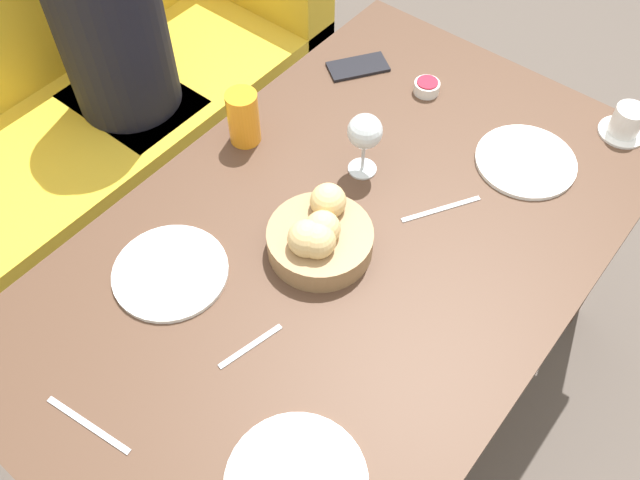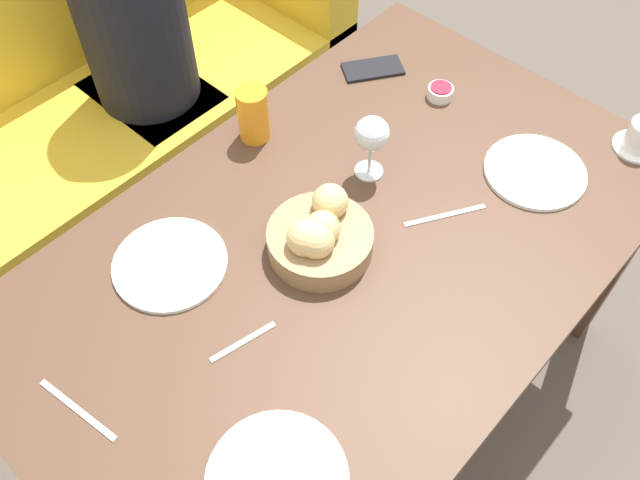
% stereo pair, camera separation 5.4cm
% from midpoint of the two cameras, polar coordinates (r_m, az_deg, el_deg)
% --- Properties ---
extents(ground_plane, '(10.00, 10.00, 0.00)m').
position_cam_midpoint_polar(ground_plane, '(2.04, 0.73, -12.69)').
color(ground_plane, '#564C44').
extents(dining_table, '(1.45, 0.89, 0.75)m').
position_cam_midpoint_polar(dining_table, '(1.47, 1.00, -2.30)').
color(dining_table, '#4C3323').
rests_on(dining_table, ground_plane).
extents(couch, '(1.72, 0.70, 0.90)m').
position_cam_midpoint_polar(couch, '(2.35, -20.84, 8.29)').
color(couch, gold).
rests_on(couch, ground_plane).
extents(seated_person, '(0.31, 0.40, 1.22)m').
position_cam_midpoint_polar(seated_person, '(2.17, -16.74, 12.87)').
color(seated_person, '#23232D').
rests_on(seated_person, ground_plane).
extents(bread_basket, '(0.21, 0.21, 0.12)m').
position_cam_midpoint_polar(bread_basket, '(1.34, -1.20, 0.35)').
color(bread_basket, '#99754C').
rests_on(bread_basket, dining_table).
extents(plate_near_right, '(0.23, 0.23, 0.01)m').
position_cam_midpoint_polar(plate_near_right, '(1.59, 16.00, 6.37)').
color(plate_near_right, white).
rests_on(plate_near_right, dining_table).
extents(plate_far_center, '(0.23, 0.23, 0.01)m').
position_cam_midpoint_polar(plate_far_center, '(1.38, -13.58, -2.68)').
color(plate_far_center, white).
rests_on(plate_far_center, dining_table).
extents(juice_glass, '(0.07, 0.07, 0.13)m').
position_cam_midpoint_polar(juice_glass, '(1.55, -7.48, 10.16)').
color(juice_glass, orange).
rests_on(juice_glass, dining_table).
extents(wine_glass, '(0.08, 0.08, 0.16)m').
position_cam_midpoint_polar(wine_glass, '(1.44, 2.71, 8.94)').
color(wine_glass, silver).
rests_on(wine_glass, dining_table).
extents(coffee_cup, '(0.11, 0.11, 0.07)m').
position_cam_midpoint_polar(coffee_cup, '(1.71, 23.56, 9.04)').
color(coffee_cup, white).
rests_on(coffee_cup, dining_table).
extents(jam_bowl_berry, '(0.06, 0.06, 0.03)m').
position_cam_midpoint_polar(jam_bowl_berry, '(1.71, 8.07, 12.62)').
color(jam_bowl_berry, white).
rests_on(jam_bowl_berry, dining_table).
extents(fork_silver, '(0.04, 0.18, 0.00)m').
position_cam_midpoint_polar(fork_silver, '(1.27, -20.13, -14.45)').
color(fork_silver, '#B7B7BC').
rests_on(fork_silver, dining_table).
extents(knife_silver, '(0.16, 0.10, 0.00)m').
position_cam_midpoint_polar(knife_silver, '(1.46, 9.12, 2.56)').
color(knife_silver, '#B7B7BC').
rests_on(knife_silver, dining_table).
extents(spoon_coffee, '(0.14, 0.04, 0.00)m').
position_cam_midpoint_polar(spoon_coffee, '(1.27, -7.09, -8.90)').
color(spoon_coffee, '#B7B7BC').
rests_on(spoon_coffee, dining_table).
extents(cell_phone, '(0.17, 0.15, 0.01)m').
position_cam_midpoint_polar(cell_phone, '(1.77, 2.31, 14.36)').
color(cell_phone, black).
rests_on(cell_phone, dining_table).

